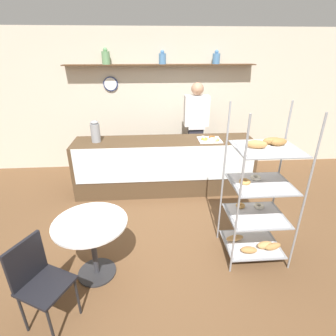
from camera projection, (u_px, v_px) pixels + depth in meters
ground_plane at (170, 233)px, 3.62m from camera, size 14.00×14.00×0.00m
back_wall at (161, 101)px, 5.27m from camera, size 10.00×0.30×2.70m
display_counter at (165, 166)px, 4.57m from camera, size 3.03×0.67×0.93m
pastry_rack at (259, 200)px, 2.97m from camera, size 0.71×0.61×1.81m
person_worker at (196, 127)px, 4.93m from camera, size 0.44×0.23×1.79m
cafe_table at (92, 235)px, 2.76m from camera, size 0.77×0.77×0.70m
cafe_chair at (37, 276)px, 2.26m from camera, size 0.51×0.51×0.87m
coffee_carafe at (95, 132)px, 4.24m from camera, size 0.15×0.15×0.35m
donut_tray_counter at (210, 139)px, 4.37m from camera, size 0.38×0.36×0.05m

